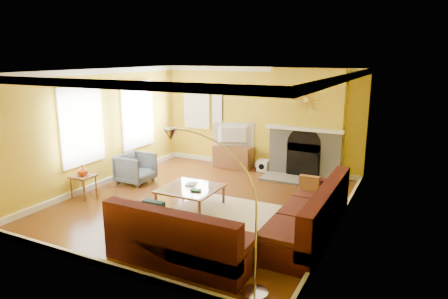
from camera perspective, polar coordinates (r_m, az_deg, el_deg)
The scene contains 27 objects.
floor at distance 8.43m, azimuth -2.80°, elevation -7.59°, with size 5.50×6.00×0.02m, color brown.
ceiling at distance 7.88m, azimuth -3.03°, elevation 11.23°, with size 5.50×6.00×0.02m, color white.
wall_back at distance 10.72m, azimuth 5.07°, elevation 4.46°, with size 5.50×0.02×2.70m, color gold.
wall_front at distance 5.71m, azimuth -18.02°, elevation -4.14°, with size 5.50×0.02×2.70m, color gold.
wall_left at distance 9.68m, azimuth -17.28°, elevation 2.95°, with size 0.02×6.00×2.70m, color gold.
wall_right at distance 7.13m, azimuth 16.79°, elevation -0.61°, with size 0.02×6.00×2.70m, color gold.
baseboard at distance 8.40m, azimuth -2.80°, elevation -7.14°, with size 5.50×6.00×0.12m, color white, non-canonical shape.
crown_molding at distance 7.88m, azimuth -3.02°, elevation 10.72°, with size 5.50×6.00×0.12m, color white, non-canonical shape.
window_left_near at distance 10.60m, azimuth -12.32°, elevation 4.92°, with size 0.06×1.22×1.72m, color white.
window_left_far at distance 9.22m, azimuth -19.73°, elevation 3.21°, with size 0.06×1.22×1.72m, color white.
window_back at distance 11.48m, azimuth -3.89°, elevation 6.08°, with size 0.82×0.06×1.22m, color white.
wall_art at distance 11.16m, azimuth -0.98°, elevation 6.16°, with size 0.34×0.04×1.14m, color white.
fireplace at distance 10.10m, azimuth 11.77°, elevation 3.68°, with size 1.80×0.40×2.70m, color gray, non-canonical shape.
mantel at distance 9.89m, azimuth 11.38°, elevation 2.91°, with size 1.92×0.22×0.08m, color white.
hearth at distance 9.89m, azimuth 10.57°, elevation -4.34°, with size 1.80×0.70×0.06m, color gray.
sunburst at distance 9.80m, azimuth 11.58°, elevation 6.94°, with size 0.70×0.04×0.70m, color olive, non-canonical shape.
rug at distance 7.74m, azimuth 1.31°, elevation -9.40°, with size 2.40×1.80×0.02m, color beige.
sectional_sofa at distance 6.95m, azimuth 2.60°, elevation -8.18°, with size 2.95×3.54×0.90m, color #421516, non-canonical shape.
coffee_table at distance 8.08m, azimuth -4.79°, elevation -6.83°, with size 1.09×1.09×0.43m, color white, non-canonical shape.
media_console at distance 10.90m, azimuth 1.34°, elevation -1.04°, with size 1.06×0.47×0.58m, color brown.
tv at distance 10.76m, azimuth 1.36°, elevation 2.11°, with size 1.11×0.15×0.64m, color black.
subwoofer at distance 10.64m, azimuth 5.65°, elevation -2.27°, with size 0.29×0.29×0.29m, color white.
armchair at distance 9.79m, azimuth -12.51°, elevation -2.64°, with size 0.76×0.78×0.71m, color slate.
side_table at distance 9.12m, azimuth -19.40°, elevation -5.00°, with size 0.45×0.45×0.49m, color brown, non-canonical shape.
vase at distance 9.02m, azimuth -19.57°, elevation -2.82°, with size 0.22×0.22×0.23m, color #D94D16.
book at distance 8.18m, azimuth -5.40°, elevation -4.91°, with size 0.19×0.26×0.03m, color white.
arc_lamp at distance 5.18m, azimuth -1.21°, elevation -8.96°, with size 1.32×0.36×2.07m, color silver, non-canonical shape.
Camera 1 is at (3.90, -6.84, 3.00)m, focal length 32.00 mm.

